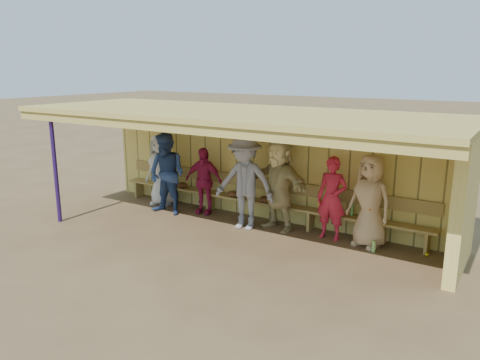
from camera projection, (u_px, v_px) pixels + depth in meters
name	position (u px, v px, depth m)	size (l,w,h in m)	color
ground	(231.00, 233.00, 9.58)	(90.00, 90.00, 0.00)	brown
player_b	(161.00, 170.00, 11.39)	(0.86, 0.56, 1.76)	silver
player_c	(167.00, 174.00, 10.66)	(0.92, 0.71, 1.88)	navy
player_d	(203.00, 181.00, 10.74)	(0.91, 0.38, 1.55)	#AE1B47
player_e	(245.00, 182.00, 9.66)	(1.29, 0.74, 2.00)	gray
player_f	(279.00, 184.00, 9.62)	(1.80, 0.57, 1.94)	#CFBA74
player_g	(332.00, 198.00, 9.10)	(0.60, 0.39, 1.65)	red
player_h	(370.00, 201.00, 8.69)	(0.87, 0.56, 1.78)	tan
dugout_structure	(265.00, 149.00, 9.55)	(8.80, 3.20, 2.50)	#E0C65F
bench	(259.00, 196.00, 10.38)	(7.60, 0.34, 0.93)	#A28845
dugout_equipment	(249.00, 198.00, 10.37)	(5.94, 0.62, 0.80)	orange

